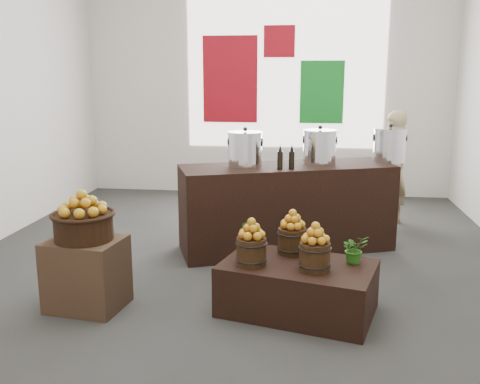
# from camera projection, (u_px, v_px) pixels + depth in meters

# --- Properties ---
(ground) EXTENTS (7.00, 7.00, 0.00)m
(ground) POSITION_uv_depth(u_px,v_px,m) (239.00, 262.00, 5.75)
(ground) COLOR #31312F
(ground) RESTS_ON ground
(back_wall) EXTENTS (6.00, 0.04, 4.00)m
(back_wall) POSITION_uv_depth(u_px,v_px,m) (267.00, 73.00, 8.71)
(back_wall) COLOR silver
(back_wall) RESTS_ON ground
(back_opening) EXTENTS (3.20, 0.02, 2.40)m
(back_opening) POSITION_uv_depth(u_px,v_px,m) (285.00, 73.00, 8.66)
(back_opening) COLOR white
(back_opening) RESTS_ON back_wall
(deco_red_left) EXTENTS (0.90, 0.04, 1.40)m
(deco_red_left) POSITION_uv_depth(u_px,v_px,m) (230.00, 79.00, 8.78)
(deco_red_left) COLOR maroon
(deco_red_left) RESTS_ON back_wall
(deco_green_right) EXTENTS (0.70, 0.04, 1.00)m
(deco_green_right) POSITION_uv_depth(u_px,v_px,m) (322.00, 92.00, 8.64)
(deco_green_right) COLOR #127821
(deco_green_right) RESTS_ON back_wall
(deco_red_upper) EXTENTS (0.50, 0.04, 0.50)m
(deco_red_upper) POSITION_uv_depth(u_px,v_px,m) (279.00, 41.00, 8.55)
(deco_red_upper) COLOR maroon
(deco_red_upper) RESTS_ON back_wall
(crate) EXTENTS (0.67, 0.58, 0.61)m
(crate) POSITION_uv_depth(u_px,v_px,m) (87.00, 274.00, 4.59)
(crate) COLOR #4D3724
(crate) RESTS_ON ground
(wicker_basket) EXTENTS (0.49, 0.49, 0.22)m
(wicker_basket) POSITION_uv_depth(u_px,v_px,m) (84.00, 227.00, 4.50)
(wicker_basket) COLOR black
(wicker_basket) RESTS_ON crate
(apples_in_basket) EXTENTS (0.38, 0.38, 0.20)m
(apples_in_basket) POSITION_uv_depth(u_px,v_px,m) (82.00, 202.00, 4.45)
(apples_in_basket) COLOR #92040D
(apples_in_basket) RESTS_ON wicker_basket
(display_table) EXTENTS (1.40, 1.06, 0.43)m
(display_table) POSITION_uv_depth(u_px,v_px,m) (298.00, 288.00, 4.52)
(display_table) COLOR black
(display_table) RESTS_ON ground
(apple_bucket_front_left) EXTENTS (0.25, 0.25, 0.23)m
(apple_bucket_front_left) POSITION_uv_depth(u_px,v_px,m) (251.00, 251.00, 4.42)
(apple_bucket_front_left) COLOR #331E0D
(apple_bucket_front_left) RESTS_ON display_table
(apples_in_bucket_front_left) EXTENTS (0.19, 0.19, 0.17)m
(apples_in_bucket_front_left) POSITION_uv_depth(u_px,v_px,m) (252.00, 228.00, 4.38)
(apples_in_bucket_front_left) COLOR #92040D
(apples_in_bucket_front_left) RESTS_ON apple_bucket_front_left
(apple_bucket_front_right) EXTENTS (0.25, 0.25, 0.23)m
(apple_bucket_front_right) POSITION_uv_depth(u_px,v_px,m) (315.00, 256.00, 4.30)
(apple_bucket_front_right) COLOR #331E0D
(apple_bucket_front_right) RESTS_ON display_table
(apples_in_bucket_front_right) EXTENTS (0.19, 0.19, 0.17)m
(apples_in_bucket_front_right) POSITION_uv_depth(u_px,v_px,m) (315.00, 233.00, 4.26)
(apples_in_bucket_front_right) COLOR #92040D
(apples_in_bucket_front_right) RESTS_ON apple_bucket_front_right
(apple_bucket_rear) EXTENTS (0.25, 0.25, 0.23)m
(apple_bucket_rear) POSITION_uv_depth(u_px,v_px,m) (292.00, 241.00, 4.70)
(apple_bucket_rear) COLOR #331E0D
(apple_bucket_rear) RESTS_ON display_table
(apples_in_bucket_rear) EXTENTS (0.19, 0.19, 0.17)m
(apples_in_bucket_rear) POSITION_uv_depth(u_px,v_px,m) (293.00, 219.00, 4.66)
(apples_in_bucket_rear) COLOR #92040D
(apples_in_bucket_rear) RESTS_ON apple_bucket_rear
(herb_garnish_right) EXTENTS (0.28, 0.26, 0.24)m
(herb_garnish_right) POSITION_uv_depth(u_px,v_px,m) (354.00, 249.00, 4.47)
(herb_garnish_right) COLOR #215D13
(herb_garnish_right) RESTS_ON display_table
(herb_garnish_left) EXTENTS (0.18, 0.16, 0.29)m
(herb_garnish_left) POSITION_uv_depth(u_px,v_px,m) (246.00, 235.00, 4.77)
(herb_garnish_left) COLOR #215D13
(herb_garnish_left) RESTS_ON display_table
(counter) EXTENTS (2.51, 1.56, 0.98)m
(counter) POSITION_uv_depth(u_px,v_px,m) (287.00, 208.00, 6.11)
(counter) COLOR black
(counter) RESTS_ON ground
(stock_pot_left) EXTENTS (0.37, 0.37, 0.37)m
(stock_pot_left) POSITION_uv_depth(u_px,v_px,m) (245.00, 150.00, 5.86)
(stock_pot_left) COLOR silver
(stock_pot_left) RESTS_ON counter
(stock_pot_center) EXTENTS (0.37, 0.37, 0.37)m
(stock_pot_center) POSITION_uv_depth(u_px,v_px,m) (320.00, 148.00, 6.05)
(stock_pot_center) COLOR silver
(stock_pot_center) RESTS_ON counter
(stock_pot_right) EXTENTS (0.37, 0.37, 0.37)m
(stock_pot_right) POSITION_uv_depth(u_px,v_px,m) (389.00, 146.00, 6.25)
(stock_pot_right) COLOR silver
(stock_pot_right) RESTS_ON counter
(oil_cruets) EXTENTS (0.19, 0.12, 0.27)m
(oil_cruets) POSITION_uv_depth(u_px,v_px,m) (295.00, 157.00, 5.75)
(oil_cruets) COLOR black
(oil_cruets) RESTS_ON counter
(shopper) EXTENTS (0.66, 0.63, 1.53)m
(shopper) POSITION_uv_depth(u_px,v_px,m) (391.00, 168.00, 7.08)
(shopper) COLOR tan
(shopper) RESTS_ON ground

